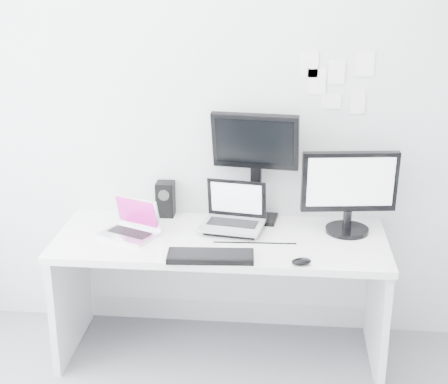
{
  "coord_description": "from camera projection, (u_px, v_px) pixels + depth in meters",
  "views": [
    {
      "loc": [
        0.33,
        -2.06,
        2.17
      ],
      "look_at": [
        0.02,
        1.23,
        1.0
      ],
      "focal_mm": 53.26,
      "sensor_mm": 36.0,
      "label": 1
    }
  ],
  "objects": [
    {
      "name": "samsung_monitor",
      "position": [
        350.0,
        191.0,
        3.6
      ],
      "size": [
        0.55,
        0.3,
        0.48
      ],
      "primitive_type": "cube",
      "rotation": [
        0.0,
        0.0,
        0.13
      ],
      "color": "black",
      "rests_on": "desk"
    },
    {
      "name": "wall_note_3",
      "position": [
        331.0,
        101.0,
        3.65
      ],
      "size": [
        0.11,
        0.0,
        0.08
      ],
      "primitive_type": "cube",
      "color": "white",
      "rests_on": "back_wall"
    },
    {
      "name": "desk",
      "position": [
        221.0,
        297.0,
        3.74
      ],
      "size": [
        1.8,
        0.7,
        0.73
      ],
      "primitive_type": "cube",
      "color": "white",
      "rests_on": "ground"
    },
    {
      "name": "speaker",
      "position": [
        166.0,
        199.0,
        3.89
      ],
      "size": [
        0.12,
        0.12,
        0.21
      ],
      "primitive_type": "cube",
      "rotation": [
        0.0,
        0.0,
        -0.19
      ],
      "color": "black",
      "rests_on": "desk"
    },
    {
      "name": "wall_note_2",
      "position": [
        365.0,
        63.0,
        3.57
      ],
      "size": [
        0.1,
        0.0,
        0.14
      ],
      "primitive_type": "cube",
      "color": "white",
      "rests_on": "back_wall"
    },
    {
      "name": "dell_laptop",
      "position": [
        232.0,
        208.0,
        3.64
      ],
      "size": [
        0.37,
        0.31,
        0.28
      ],
      "primitive_type": "cube",
      "rotation": [
        0.0,
        0.0,
        -0.16
      ],
      "color": "#A0A2A6",
      "rests_on": "desk"
    },
    {
      "name": "macbook",
      "position": [
        127.0,
        218.0,
        3.59
      ],
      "size": [
        0.36,
        0.32,
        0.22
      ],
      "primitive_type": "cube",
      "rotation": [
        0.0,
        0.0,
        -0.43
      ],
      "color": "silver",
      "rests_on": "desk"
    },
    {
      "name": "wall_note_4",
      "position": [
        317.0,
        82.0,
        3.63
      ],
      "size": [
        0.1,
        0.0,
        0.14
      ],
      "primitive_type": "cube",
      "color": "white",
      "rests_on": "back_wall"
    },
    {
      "name": "back_wall",
      "position": [
        227.0,
        111.0,
        3.73
      ],
      "size": [
        3.6,
        0.0,
        3.6
      ],
      "primitive_type": "plane",
      "rotation": [
        1.57,
        0.0,
        0.0
      ],
      "color": "silver",
      "rests_on": "ground"
    },
    {
      "name": "keyboard",
      "position": [
        211.0,
        256.0,
        3.35
      ],
      "size": [
        0.45,
        0.18,
        0.03
      ],
      "primitive_type": "cube",
      "rotation": [
        0.0,
        0.0,
        0.06
      ],
      "color": "black",
      "rests_on": "desk"
    },
    {
      "name": "wall_note_5",
      "position": [
        358.0,
        102.0,
        3.64
      ],
      "size": [
        0.08,
        0.0,
        0.14
      ],
      "primitive_type": "cube",
      "color": "white",
      "rests_on": "back_wall"
    },
    {
      "name": "rear_monitor",
      "position": [
        255.0,
        166.0,
        3.75
      ],
      "size": [
        0.5,
        0.23,
        0.66
      ],
      "primitive_type": "cube",
      "rotation": [
        0.0,
        0.0,
        -0.12
      ],
      "color": "black",
      "rests_on": "desk"
    },
    {
      "name": "wall_note_0",
      "position": [
        309.0,
        65.0,
        3.6
      ],
      "size": [
        0.1,
        0.0,
        0.14
      ],
      "primitive_type": "cube",
      "color": "white",
      "rests_on": "back_wall"
    },
    {
      "name": "wall_note_1",
      "position": [
        337.0,
        72.0,
        3.6
      ],
      "size": [
        0.09,
        0.0,
        0.13
      ],
      "primitive_type": "cube",
      "color": "white",
      "rests_on": "back_wall"
    },
    {
      "name": "mouse",
      "position": [
        301.0,
        261.0,
        3.29
      ],
      "size": [
        0.12,
        0.1,
        0.03
      ],
      "primitive_type": "ellipsoid",
      "rotation": [
        0.0,
        0.0,
        0.35
      ],
      "color": "black",
      "rests_on": "desk"
    }
  ]
}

